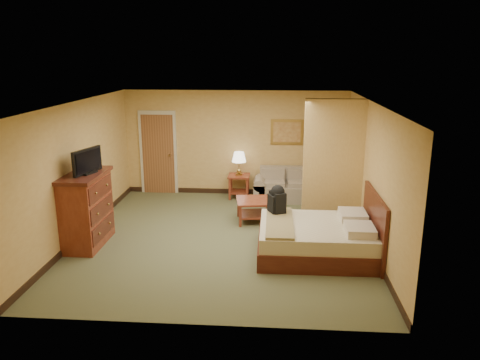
# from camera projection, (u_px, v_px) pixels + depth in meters

# --- Properties ---
(floor) EXTENTS (6.00, 6.00, 0.00)m
(floor) POSITION_uv_depth(u_px,v_px,m) (223.00, 238.00, 9.05)
(floor) COLOR #575B3B
(floor) RESTS_ON ground
(ceiling) EXTENTS (6.00, 6.00, 0.00)m
(ceiling) POSITION_uv_depth(u_px,v_px,m) (222.00, 103.00, 8.37)
(ceiling) COLOR white
(ceiling) RESTS_ON back_wall
(back_wall) EXTENTS (5.50, 0.02, 2.60)m
(back_wall) POSITION_uv_depth(u_px,v_px,m) (236.00, 143.00, 11.60)
(back_wall) COLOR tan
(back_wall) RESTS_ON floor
(left_wall) EXTENTS (0.02, 6.00, 2.60)m
(left_wall) POSITION_uv_depth(u_px,v_px,m) (79.00, 171.00, 8.90)
(left_wall) COLOR tan
(left_wall) RESTS_ON floor
(right_wall) EXTENTS (0.02, 6.00, 2.60)m
(right_wall) POSITION_uv_depth(u_px,v_px,m) (372.00, 176.00, 8.51)
(right_wall) COLOR tan
(right_wall) RESTS_ON floor
(partition) EXTENTS (1.20, 0.15, 2.60)m
(partition) POSITION_uv_depth(u_px,v_px,m) (333.00, 164.00, 9.45)
(partition) COLOR tan
(partition) RESTS_ON floor
(door) EXTENTS (0.94, 0.16, 2.10)m
(door) POSITION_uv_depth(u_px,v_px,m) (158.00, 153.00, 11.77)
(door) COLOR beige
(door) RESTS_ON floor
(baseboard) EXTENTS (5.50, 0.02, 0.12)m
(baseboard) POSITION_uv_depth(u_px,v_px,m) (236.00, 191.00, 11.91)
(baseboard) COLOR black
(baseboard) RESTS_ON floor
(loveseat) EXTENTS (1.56, 0.72, 0.79)m
(loveseat) POSITION_uv_depth(u_px,v_px,m) (286.00, 190.00, 11.36)
(loveseat) COLOR gray
(loveseat) RESTS_ON floor
(side_table) EXTENTS (0.53, 0.53, 0.58)m
(side_table) POSITION_uv_depth(u_px,v_px,m) (239.00, 183.00, 11.49)
(side_table) COLOR maroon
(side_table) RESTS_ON floor
(table_lamp) EXTENTS (0.35, 0.35, 0.57)m
(table_lamp) POSITION_uv_depth(u_px,v_px,m) (239.00, 158.00, 11.33)
(table_lamp) COLOR #A6853D
(table_lamp) RESTS_ON side_table
(coffee_table) EXTENTS (0.83, 0.83, 0.48)m
(coffee_table) POSITION_uv_depth(u_px,v_px,m) (254.00, 206.00, 9.88)
(coffee_table) COLOR maroon
(coffee_table) RESTS_ON floor
(wall_picture) EXTENTS (0.80, 0.04, 0.62)m
(wall_picture) POSITION_uv_depth(u_px,v_px,m) (287.00, 132.00, 11.40)
(wall_picture) COLOR #B78E3F
(wall_picture) RESTS_ON back_wall
(dresser) EXTENTS (0.67, 1.28, 1.37)m
(dresser) POSITION_uv_depth(u_px,v_px,m) (86.00, 209.00, 8.58)
(dresser) COLOR maroon
(dresser) RESTS_ON floor
(tv) EXTENTS (0.27, 0.73, 0.46)m
(tv) POSITION_uv_depth(u_px,v_px,m) (87.00, 162.00, 8.34)
(tv) COLOR black
(tv) RESTS_ON dresser
(bed) EXTENTS (2.08, 1.77, 1.14)m
(bed) POSITION_uv_depth(u_px,v_px,m) (321.00, 238.00, 8.23)
(bed) COLOR #43170F
(bed) RESTS_ON floor
(backpack) EXTENTS (0.33, 0.38, 0.56)m
(backpack) POSITION_uv_depth(u_px,v_px,m) (278.00, 199.00, 8.64)
(backpack) COLOR black
(backpack) RESTS_ON bed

